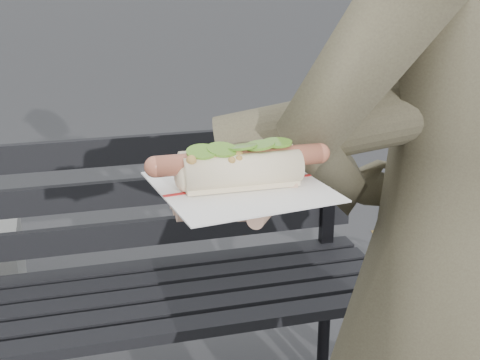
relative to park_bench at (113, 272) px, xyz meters
name	(u,v)px	position (x,y,z in m)	size (l,w,h in m)	color
park_bench	(113,272)	(0.00, 0.00, 0.00)	(1.50, 0.44, 0.88)	black
person	(453,281)	(0.47, -0.89, 0.36)	(0.64, 0.42, 1.76)	#433C2D
held_hotdog	(361,129)	(0.28, -0.92, 0.63)	(0.62, 0.31, 0.20)	#433C2D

